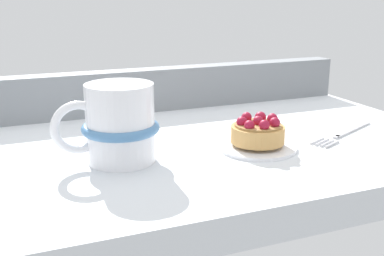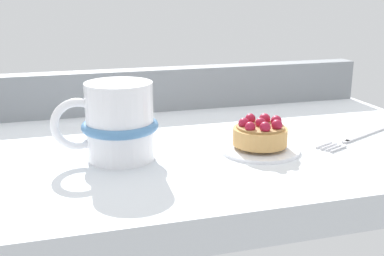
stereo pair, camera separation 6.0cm
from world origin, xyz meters
TOP-DOWN VIEW (x-y plane):
  - ground_plane at (0.00, 0.00)cm, footprint 75.41×43.64cm
  - window_rail_back at (0.00, 19.95)cm, footprint 73.90×3.75cm
  - dessert_plate at (7.61, -5.61)cm, footprint 10.30×10.30cm
  - raspberry_tart at (7.64, -5.59)cm, footprint 6.96×6.96cm
  - coffee_mug at (-10.19, -3.44)cm, footprint 12.85×9.34cm
  - dessert_fork at (22.40, -4.76)cm, footprint 14.85×8.03cm

SIDE VIEW (x-z plane):
  - ground_plane at x=0.00cm, z-range -3.98..0.00cm
  - dessert_fork at x=22.40cm, z-range 0.00..0.60cm
  - dessert_plate at x=7.61cm, z-range -0.03..0.88cm
  - raspberry_tart at x=7.64cm, z-range 0.57..4.17cm
  - window_rail_back at x=0.00cm, z-range 0.00..7.12cm
  - coffee_mug at x=-10.19cm, z-range -0.07..9.45cm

